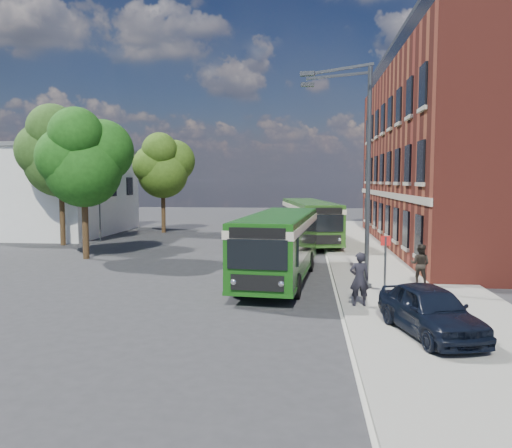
# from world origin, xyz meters

# --- Properties ---
(ground) EXTENTS (120.00, 120.00, 0.00)m
(ground) POSITION_xyz_m (0.00, 0.00, 0.00)
(ground) COLOR #2B2C2E
(ground) RESTS_ON ground
(pavement) EXTENTS (6.00, 48.00, 0.15)m
(pavement) POSITION_xyz_m (7.00, 8.00, 0.07)
(pavement) COLOR gray
(pavement) RESTS_ON ground
(kerb_line) EXTENTS (0.12, 48.00, 0.01)m
(kerb_line) POSITION_xyz_m (3.95, 8.00, 0.01)
(kerb_line) COLOR beige
(kerb_line) RESTS_ON ground
(brick_office) EXTENTS (12.10, 26.00, 14.20)m
(brick_office) POSITION_xyz_m (14.00, 12.00, 6.97)
(brick_office) COLOR maroon
(brick_office) RESTS_ON ground
(white_building) EXTENTS (9.40, 13.40, 7.30)m
(white_building) POSITION_xyz_m (-18.00, 18.00, 3.66)
(white_building) COLOR silver
(white_building) RESTS_ON ground
(flagpole) EXTENTS (0.95, 0.10, 9.00)m
(flagpole) POSITION_xyz_m (-12.45, 13.00, 4.94)
(flagpole) COLOR #3B3E40
(flagpole) RESTS_ON ground
(street_lamp) EXTENTS (2.96, 2.38, 9.00)m
(street_lamp) POSITION_xyz_m (4.84, -2.00, 4.79)
(street_lamp) COLOR #3B3E40
(street_lamp) RESTS_ON ground
(bus_stop_sign) EXTENTS (0.35, 0.08, 2.52)m
(bus_stop_sign) POSITION_xyz_m (5.60, -4.20, 1.51)
(bus_stop_sign) COLOR #3B3E40
(bus_stop_sign) RESTS_ON ground
(bus_front) EXTENTS (3.54, 10.79, 3.02)m
(bus_front) POSITION_xyz_m (1.54, -0.14, 1.83)
(bus_front) COLOR #164D11
(bus_front) RESTS_ON ground
(bus_rear) EXTENTS (4.46, 12.64, 3.02)m
(bus_rear) POSITION_xyz_m (2.94, 13.89, 1.83)
(bus_rear) COLOR #285319
(bus_rear) RESTS_ON ground
(parked_car) EXTENTS (2.70, 4.50, 1.43)m
(parked_car) POSITION_xyz_m (6.26, -8.20, 0.87)
(parked_car) COLOR black
(parked_car) RESTS_ON pavement
(pedestrian_a) EXTENTS (0.74, 0.53, 1.89)m
(pedestrian_a) POSITION_xyz_m (4.60, -5.03, 1.10)
(pedestrian_a) COLOR black
(pedestrian_a) RESTS_ON pavement
(pedestrian_b) EXTENTS (1.03, 0.96, 1.70)m
(pedestrian_b) POSITION_xyz_m (7.54, -1.08, 1.00)
(pedestrian_b) COLOR black
(pedestrian_b) RESTS_ON pavement
(tree_left) EXTENTS (5.07, 4.82, 8.55)m
(tree_left) POSITION_xyz_m (-9.87, 4.93, 5.80)
(tree_left) COLOR #3C2A16
(tree_left) RESTS_ON ground
(tree_mid) EXTENTS (5.70, 5.42, 9.63)m
(tree_mid) POSITION_xyz_m (-14.17, 10.64, 6.54)
(tree_mid) COLOR #3C2A16
(tree_mid) RESTS_ON ground
(tree_right) EXTENTS (5.07, 4.82, 8.56)m
(tree_right) POSITION_xyz_m (-9.58, 19.68, 5.81)
(tree_right) COLOR #3C2A16
(tree_right) RESTS_ON ground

